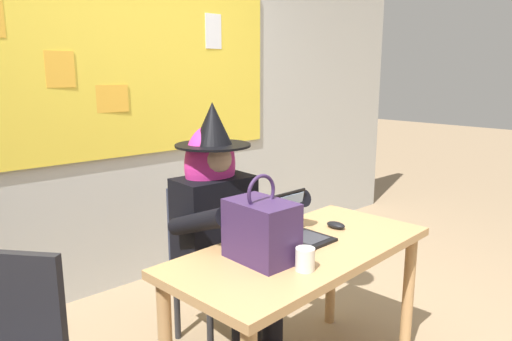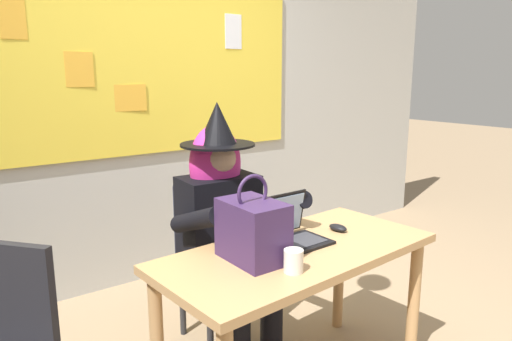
{
  "view_description": "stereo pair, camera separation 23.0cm",
  "coord_description": "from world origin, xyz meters",
  "px_view_note": "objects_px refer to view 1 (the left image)",
  "views": [
    {
      "loc": [
        -1.57,
        -1.29,
        1.52
      ],
      "look_at": [
        -0.04,
        0.38,
        1.05
      ],
      "focal_mm": 32.89,
      "sensor_mm": 36.0,
      "label": 1
    },
    {
      "loc": [
        -1.39,
        -1.43,
        1.52
      ],
      "look_at": [
        -0.04,
        0.38,
        1.05
      ],
      "focal_mm": 32.89,
      "sensor_mm": 36.0,
      "label": 2
    }
  ],
  "objects_px": {
    "desk_main": "(302,267)",
    "chair_at_desk": "(209,255)",
    "coffee_mug": "(305,259)",
    "handbag": "(261,230)",
    "computer_mouse": "(336,225)",
    "person_costumed": "(221,214)",
    "laptop": "(296,230)"
  },
  "relations": [
    {
      "from": "person_costumed",
      "to": "computer_mouse",
      "type": "bearing_deg",
      "value": 40.44
    },
    {
      "from": "chair_at_desk",
      "to": "laptop",
      "type": "relative_size",
      "value": 3.34
    },
    {
      "from": "desk_main",
      "to": "handbag",
      "type": "distance_m",
      "value": 0.34
    },
    {
      "from": "person_costumed",
      "to": "chair_at_desk",
      "type": "bearing_deg",
      "value": 179.64
    },
    {
      "from": "chair_at_desk",
      "to": "handbag",
      "type": "height_order",
      "value": "handbag"
    },
    {
      "from": "person_costumed",
      "to": "computer_mouse",
      "type": "xyz_separation_m",
      "value": [
        0.37,
        -0.49,
        -0.03
      ]
    },
    {
      "from": "desk_main",
      "to": "chair_at_desk",
      "type": "distance_m",
      "value": 0.68
    },
    {
      "from": "laptop",
      "to": "computer_mouse",
      "type": "height_order",
      "value": "laptop"
    },
    {
      "from": "desk_main",
      "to": "laptop",
      "type": "height_order",
      "value": "laptop"
    },
    {
      "from": "person_costumed",
      "to": "handbag",
      "type": "distance_m",
      "value": 0.57
    },
    {
      "from": "laptop",
      "to": "handbag",
      "type": "height_order",
      "value": "handbag"
    },
    {
      "from": "coffee_mug",
      "to": "handbag",
      "type": "bearing_deg",
      "value": 105.26
    },
    {
      "from": "laptop",
      "to": "computer_mouse",
      "type": "relative_size",
      "value": 2.58
    },
    {
      "from": "handbag",
      "to": "coffee_mug",
      "type": "xyz_separation_m",
      "value": [
        0.06,
        -0.2,
        -0.09
      ]
    },
    {
      "from": "computer_mouse",
      "to": "handbag",
      "type": "height_order",
      "value": "handbag"
    },
    {
      "from": "desk_main",
      "to": "person_costumed",
      "type": "height_order",
      "value": "person_costumed"
    },
    {
      "from": "laptop",
      "to": "handbag",
      "type": "xyz_separation_m",
      "value": [
        -0.29,
        -0.07,
        0.08
      ]
    },
    {
      "from": "handbag",
      "to": "desk_main",
      "type": "bearing_deg",
      "value": -3.98
    },
    {
      "from": "computer_mouse",
      "to": "desk_main",
      "type": "bearing_deg",
      "value": -174.17
    },
    {
      "from": "person_costumed",
      "to": "laptop",
      "type": "bearing_deg",
      "value": 14.65
    },
    {
      "from": "coffee_mug",
      "to": "person_costumed",
      "type": "bearing_deg",
      "value": 79.15
    },
    {
      "from": "computer_mouse",
      "to": "coffee_mug",
      "type": "xyz_separation_m",
      "value": [
        -0.51,
        -0.24,
        0.03
      ]
    },
    {
      "from": "person_costumed",
      "to": "laptop",
      "type": "height_order",
      "value": "person_costumed"
    },
    {
      "from": "desk_main",
      "to": "chair_at_desk",
      "type": "xyz_separation_m",
      "value": [
        -0.04,
        0.67,
        -0.12
      ]
    },
    {
      "from": "chair_at_desk",
      "to": "coffee_mug",
      "type": "xyz_separation_m",
      "value": [
        -0.15,
        -0.86,
        0.28
      ]
    },
    {
      "from": "computer_mouse",
      "to": "handbag",
      "type": "bearing_deg",
      "value": 179.65
    },
    {
      "from": "laptop",
      "to": "chair_at_desk",
      "type": "bearing_deg",
      "value": 97.02
    },
    {
      "from": "coffee_mug",
      "to": "chair_at_desk",
      "type": "bearing_deg",
      "value": 80.2
    },
    {
      "from": "handbag",
      "to": "computer_mouse",
      "type": "bearing_deg",
      "value": 4.18
    },
    {
      "from": "desk_main",
      "to": "coffee_mug",
      "type": "relative_size",
      "value": 14.45
    },
    {
      "from": "desk_main",
      "to": "coffee_mug",
      "type": "xyz_separation_m",
      "value": [
        -0.19,
        -0.19,
        0.15
      ]
    },
    {
      "from": "desk_main",
      "to": "person_costumed",
      "type": "distance_m",
      "value": 0.57
    }
  ]
}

